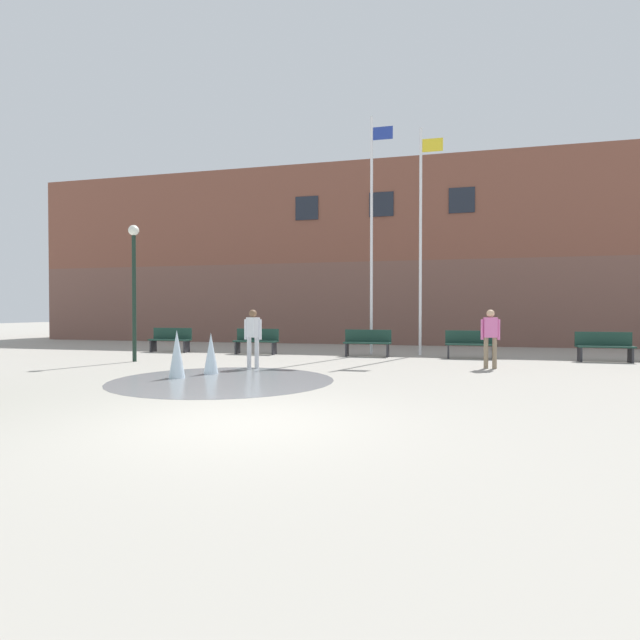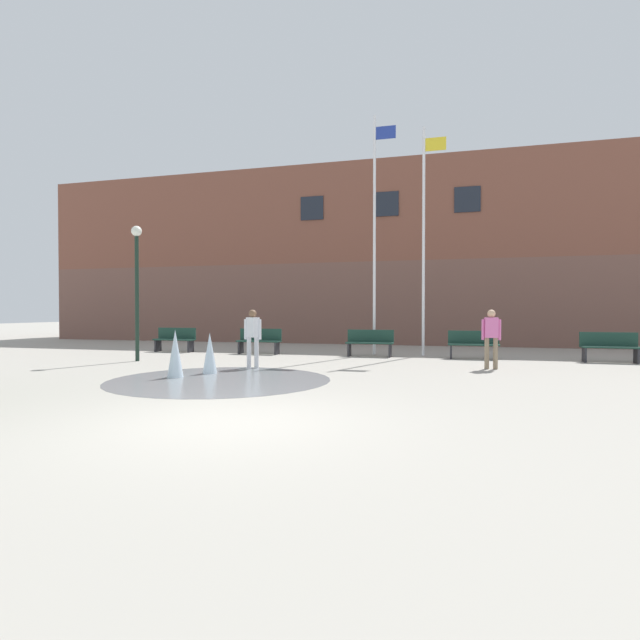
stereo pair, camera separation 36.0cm
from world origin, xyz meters
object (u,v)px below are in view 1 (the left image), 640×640
at_px(flagpole_right, 421,235).
at_px(lamp_post_left_lane, 134,273).
at_px(teen_by_trashcan, 490,334).
at_px(park_bench_far_right, 604,346).
at_px(flagpole_left, 372,229).
at_px(park_bench_left_of_flagpoles, 171,339).
at_px(park_bench_under_right_flagpole, 367,342).
at_px(park_bench_center, 256,341).
at_px(park_bench_near_trashcan, 471,344).
at_px(adult_near_bench, 253,334).

height_order(flagpole_right, lamp_post_left_lane, flagpole_right).
height_order(teen_by_trashcan, lamp_post_left_lane, lamp_post_left_lane).
distance_m(park_bench_far_right, flagpole_left, 8.35).
xyz_separation_m(park_bench_left_of_flagpoles, lamp_post_left_lane, (0.79, -3.42, 2.22)).
xyz_separation_m(park_bench_under_right_flagpole, flagpole_right, (1.75, 0.91, 3.73)).
xyz_separation_m(flagpole_right, lamp_post_left_lane, (-8.43, -4.37, -1.51)).
xyz_separation_m(park_bench_far_right, flagpole_right, (-5.54, 0.95, 3.73)).
bearing_deg(flagpole_left, lamp_post_left_lane, -146.92).
relative_size(park_bench_under_right_flagpole, park_bench_far_right, 1.00).
relative_size(park_bench_under_right_flagpole, flagpole_right, 0.20).
relative_size(park_bench_center, park_bench_under_right_flagpole, 1.00).
distance_m(park_bench_under_right_flagpole, flagpole_left, 4.11).
height_order(park_bench_center, park_bench_under_right_flagpole, same).
relative_size(park_bench_left_of_flagpoles, flagpole_left, 0.19).
height_order(park_bench_under_right_flagpole, flagpole_right, flagpole_right).
bearing_deg(park_bench_under_right_flagpole, park_bench_center, -178.63).
distance_m(park_bench_under_right_flagpole, flagpole_right, 4.22).
xyz_separation_m(park_bench_center, teen_by_trashcan, (7.75, -2.67, 0.45)).
xyz_separation_m(park_bench_center, flagpole_left, (4.04, 1.00, 4.01)).
bearing_deg(park_bench_near_trashcan, lamp_post_left_lane, -160.78).
bearing_deg(lamp_post_left_lane, park_bench_center, 51.59).
relative_size(park_bench_near_trashcan, teen_by_trashcan, 1.01).
xyz_separation_m(park_bench_near_trashcan, flagpole_right, (-1.62, 0.86, 3.73)).
xyz_separation_m(park_bench_center, adult_near_bench, (1.51, -4.13, 0.45)).
relative_size(adult_near_bench, flagpole_right, 0.20).
bearing_deg(lamp_post_left_lane, flagpole_right, 27.39).
bearing_deg(park_bench_near_trashcan, flagpole_left, 165.57).
bearing_deg(park_bench_far_right, adult_near_bench, -156.90).
distance_m(park_bench_under_right_flagpole, lamp_post_left_lane, 7.84).
bearing_deg(park_bench_left_of_flagpoles, park_bench_near_trashcan, 0.46).
bearing_deg(teen_by_trashcan, flagpole_left, 128.91).
distance_m(park_bench_center, flagpole_right, 6.93).
bearing_deg(flagpole_right, park_bench_near_trashcan, -27.95).
distance_m(flagpole_right, lamp_post_left_lane, 9.61).
height_order(park_bench_near_trashcan, adult_near_bench, adult_near_bench).
xyz_separation_m(park_bench_center, flagpole_right, (5.76, 1.00, 3.73)).
distance_m(park_bench_under_right_flagpole, park_bench_near_trashcan, 3.38).
bearing_deg(adult_near_bench, teen_by_trashcan, -138.94).
xyz_separation_m(park_bench_under_right_flagpole, adult_near_bench, (-2.50, -4.22, 0.45)).
height_order(park_bench_left_of_flagpoles, flagpole_left, flagpole_left).
distance_m(park_bench_far_right, lamp_post_left_lane, 14.55).
xyz_separation_m(park_bench_center, park_bench_near_trashcan, (7.38, 0.14, 0.00)).
bearing_deg(park_bench_left_of_flagpoles, park_bench_under_right_flagpole, 0.33).
distance_m(park_bench_left_of_flagpoles, teen_by_trashcan, 11.55).
height_order(park_bench_near_trashcan, flagpole_left, flagpole_left).
distance_m(park_bench_center, park_bench_under_right_flagpole, 4.01).
xyz_separation_m(park_bench_near_trashcan, teen_by_trashcan, (0.37, -2.81, 0.45)).
bearing_deg(park_bench_near_trashcan, park_bench_center, -178.92).
distance_m(park_bench_left_of_flagpoles, lamp_post_left_lane, 4.15).
height_order(adult_near_bench, flagpole_right, flagpole_right).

